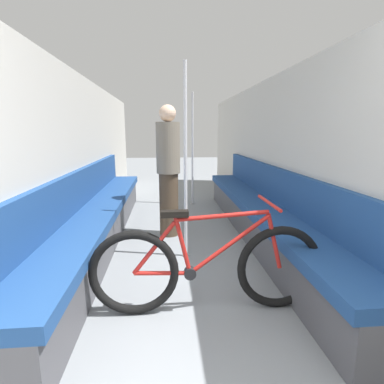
{
  "coord_description": "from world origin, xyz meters",
  "views": [
    {
      "loc": [
        -0.18,
        -0.57,
        1.35
      ],
      "look_at": [
        0.07,
        2.26,
        0.77
      ],
      "focal_mm": 28.0,
      "sensor_mm": 36.0,
      "label": 1
    }
  ],
  "objects_px": {
    "bench_seat_row_right": "(261,215)",
    "grab_pole_far": "(186,167)",
    "passenger_standing": "(168,170)",
    "bicycle": "(208,268)",
    "grab_pole_near": "(193,151)",
    "bench_seat_row_left": "(98,219)"
  },
  "relations": [
    {
      "from": "bench_seat_row_right",
      "to": "grab_pole_far",
      "type": "xyz_separation_m",
      "value": [
        -0.99,
        -0.46,
        0.68
      ]
    },
    {
      "from": "bench_seat_row_right",
      "to": "passenger_standing",
      "type": "bearing_deg",
      "value": 168.09
    },
    {
      "from": "bicycle",
      "to": "grab_pole_far",
      "type": "xyz_separation_m",
      "value": [
        -0.1,
        1.04,
        0.64
      ]
    },
    {
      "from": "bench_seat_row_right",
      "to": "grab_pole_far",
      "type": "height_order",
      "value": "grab_pole_far"
    },
    {
      "from": "grab_pole_near",
      "to": "passenger_standing",
      "type": "distance_m",
      "value": 1.74
    },
    {
      "from": "grab_pole_far",
      "to": "passenger_standing",
      "type": "distance_m",
      "value": 0.74
    },
    {
      "from": "grab_pole_far",
      "to": "bicycle",
      "type": "bearing_deg",
      "value": -84.67
    },
    {
      "from": "passenger_standing",
      "to": "bench_seat_row_right",
      "type": "bearing_deg",
      "value": 44.08
    },
    {
      "from": "bench_seat_row_right",
      "to": "passenger_standing",
      "type": "distance_m",
      "value": 1.31
    },
    {
      "from": "bench_seat_row_left",
      "to": "bicycle",
      "type": "relative_size",
      "value": 2.62
    },
    {
      "from": "bicycle",
      "to": "grab_pole_near",
      "type": "bearing_deg",
      "value": 72.95
    },
    {
      "from": "bench_seat_row_right",
      "to": "grab_pole_near",
      "type": "relative_size",
      "value": 2.27
    },
    {
      "from": "bench_seat_row_left",
      "to": "bench_seat_row_right",
      "type": "xyz_separation_m",
      "value": [
        2.02,
        0.0,
        0.0
      ]
    },
    {
      "from": "bench_seat_row_right",
      "to": "passenger_standing",
      "type": "xyz_separation_m",
      "value": [
        -1.16,
        0.24,
        0.56
      ]
    },
    {
      "from": "bench_seat_row_left",
      "to": "bicycle",
      "type": "bearing_deg",
      "value": -53.02
    },
    {
      "from": "bench_seat_row_right",
      "to": "passenger_standing",
      "type": "height_order",
      "value": "passenger_standing"
    },
    {
      "from": "bicycle",
      "to": "grab_pole_far",
      "type": "height_order",
      "value": "grab_pole_far"
    },
    {
      "from": "bicycle",
      "to": "passenger_standing",
      "type": "relative_size",
      "value": 1.05
    },
    {
      "from": "bench_seat_row_right",
      "to": "grab_pole_far",
      "type": "distance_m",
      "value": 1.29
    },
    {
      "from": "grab_pole_far",
      "to": "passenger_standing",
      "type": "relative_size",
      "value": 1.22
    },
    {
      "from": "bench_seat_row_left",
      "to": "grab_pole_far",
      "type": "distance_m",
      "value": 1.33
    },
    {
      "from": "bench_seat_row_left",
      "to": "grab_pole_far",
      "type": "height_order",
      "value": "grab_pole_far"
    }
  ]
}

